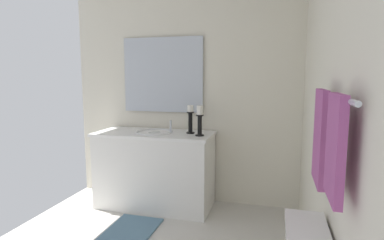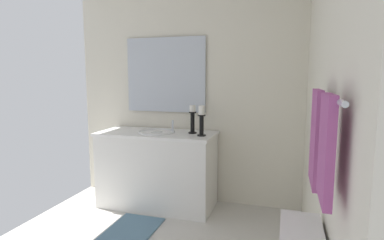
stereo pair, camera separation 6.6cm
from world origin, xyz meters
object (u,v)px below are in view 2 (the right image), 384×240
Objects in this scene: towel_bar at (328,96)px; towel_center at (326,148)px; bath_mat at (132,230)px; towel_near_vanity at (316,137)px; vanity_cabinet at (157,169)px; candle_holder_tall at (202,120)px; sink_basin at (157,136)px; candle_holder_short at (193,119)px; mirror at (165,75)px.

towel_center is (0.21, -0.02, -0.17)m from towel_bar.
towel_center is 2.33m from bath_mat.
vanity_cabinet is at bearing -136.02° from towel_near_vanity.
candle_holder_tall is 1.99m from towel_bar.
vanity_cabinet is at bearing -90.00° from sink_basin.
towel_bar is 2.32m from bath_mat.
bath_mat is (0.68, -0.39, -0.99)m from candle_holder_short.
bath_mat is at bearing -0.00° from mirror.
towel_bar is (1.76, 1.51, 0.94)m from vanity_cabinet.
candle_holder_short reaches higher than bath_mat.
bath_mat is at bearing -131.80° from towel_center.
mirror is 0.78m from candle_holder_tall.
towel_center is at bearing 28.61° from candle_holder_short.
towel_near_vanity is at bearing 43.96° from sink_basin.
vanity_cabinet is at bearing -142.69° from towel_center.
towel_near_vanity is 0.41m from towel_center.
mirror is 3.06× the size of candle_holder_tall.
candle_holder_short is (-0.06, 0.39, 0.58)m from vanity_cabinet.
towel_bar reaches higher than sink_basin.
towel_bar reaches higher than bath_mat.
vanity_cabinet is 2.83× the size of towel_near_vanity.
vanity_cabinet is 0.70m from candle_holder_short.
mirror is (-0.28, -0.00, 0.66)m from sink_basin.
candle_holder_tall reaches higher than vanity_cabinet.
towel_near_vanity is at bearing 34.43° from candle_holder_short.
candle_holder_tall is at bearing 136.72° from bath_mat.
towel_center reaches higher than bath_mat.
mirror reaches higher than candle_holder_short.
bath_mat is at bearing -30.11° from candle_holder_short.
candle_holder_short reaches higher than vanity_cabinet.
sink_basin is at bearing -142.70° from towel_center.
towel_bar is at bearing 30.23° from candle_holder_tall.
towel_center is (1.90, 0.97, 0.18)m from candle_holder_tall.
sink_basin is at bearing -96.99° from candle_holder_tall.
vanity_cabinet is at bearing -139.24° from towel_bar.
bath_mat is (0.91, -0.00, -1.46)m from mirror.
towel_center is (1.96, 1.50, 0.77)m from vanity_cabinet.
mirror is 0.65m from candle_holder_short.
towel_near_vanity is (1.48, 0.97, 0.14)m from candle_holder_tall.
candle_holder_tall is 0.68× the size of towel_near_vanity.
mirror reaches higher than towel_center.
candle_holder_short is at bearing 98.02° from vanity_cabinet.
vanity_cabinet is 2.27m from towel_near_vanity.
towel_near_vanity is at bearing 39.26° from mirror.
towel_bar reaches higher than candle_holder_short.
sink_basin is 1.01m from bath_mat.
candle_holder_tall is 0.52× the size of bath_mat.
vanity_cabinet is at bearing -81.98° from candle_holder_short.
towel_near_vanity is 0.76× the size of bath_mat.
towel_bar reaches higher than vanity_cabinet.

